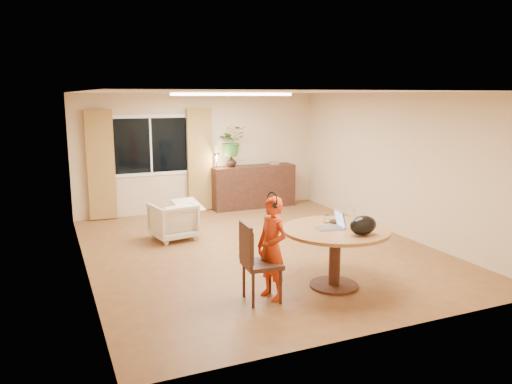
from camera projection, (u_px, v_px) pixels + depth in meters
floor at (259, 250)px, 8.38m from camera, size 6.50×6.50×0.00m
ceiling at (259, 92)px, 7.88m from camera, size 6.50×6.50×0.00m
wall_back at (201, 152)px, 11.06m from camera, size 5.50×0.00×5.50m
wall_left at (81, 185)px, 7.06m from camera, size 0.00×6.50×6.50m
wall_right at (396, 164)px, 9.19m from camera, size 0.00×6.50×6.50m
window at (151, 145)px, 10.58m from camera, size 1.70×0.03×1.30m
curtain_left at (101, 165)px, 10.17m from camera, size 0.55×0.08×2.25m
curtain_right at (200, 160)px, 10.98m from camera, size 0.55×0.08×2.25m
ceiling_panel at (232, 94)px, 8.97m from camera, size 2.20×0.35×0.05m
dining_table at (335, 241)px, 6.65m from camera, size 1.43×1.43×0.81m
dining_chair at (262, 262)px, 6.21m from camera, size 0.51×0.47×1.02m
child at (272, 248)px, 6.27m from camera, size 0.55×0.44×1.32m
laptop at (329, 220)px, 6.57m from camera, size 0.39×0.28×0.24m
tumbler at (327, 219)px, 6.89m from camera, size 0.08×0.08×0.11m
wine_glass at (353, 215)px, 6.91m from camera, size 0.09×0.09×0.22m
pot_lid at (337, 221)px, 6.93m from camera, size 0.26×0.26×0.04m
handbag at (363, 225)px, 6.28m from camera, size 0.39×0.25×0.25m
armchair at (173, 221)px, 8.94m from camera, size 0.84×0.85×0.67m
throw at (188, 201)px, 8.94m from camera, size 0.54×0.62×0.03m
sideboard at (253, 187)px, 11.45m from camera, size 1.94×0.47×0.97m
vase at (231, 161)px, 11.13m from camera, size 0.27×0.27×0.25m
bouquet at (231, 141)px, 11.04m from camera, size 0.73×0.68×0.66m
book_stack at (274, 163)px, 11.55m from camera, size 0.23×0.20×0.08m
desk_lamp at (217, 160)px, 10.93m from camera, size 0.18×0.18×0.34m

